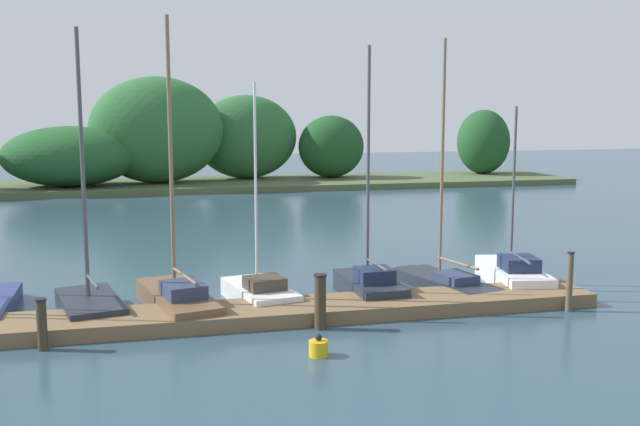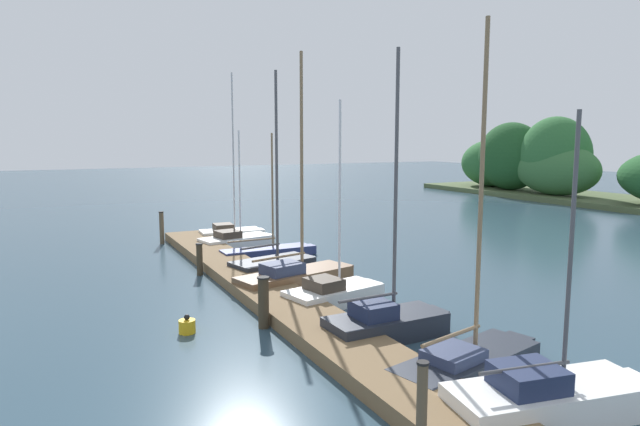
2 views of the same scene
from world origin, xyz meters
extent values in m
cube|color=brown|center=(0.00, 11.29, 0.17)|extent=(21.40, 1.80, 0.35)
cube|color=#4C5B38|center=(0.00, 43.05, 0.20)|extent=(57.23, 8.00, 0.40)
ellipsoid|color=#2D6633|center=(-0.02, 43.09, 3.89)|extent=(8.73, 5.48, 6.99)
ellipsoid|color=#1E4C23|center=(12.14, 44.22, 2.61)|extent=(4.74, 3.67, 4.42)
ellipsoid|color=#235628|center=(-5.43, 42.04, 2.30)|extent=(8.41, 5.73, 3.81)
ellipsoid|color=#2D6633|center=(6.13, 44.95, 3.33)|extent=(7.18, 4.00, 5.86)
ellipsoid|color=#1E4C23|center=(24.13, 44.56, 2.82)|extent=(4.00, 3.76, 4.84)
cube|color=navy|center=(-4.78, 14.96, 0.19)|extent=(0.58, 0.93, 0.35)
cube|color=#232833|center=(-2.29, 12.58, 0.25)|extent=(1.99, 3.20, 0.49)
cube|color=#232833|center=(-2.59, 13.88, 0.22)|extent=(0.90, 0.89, 0.42)
cylinder|color=#4C4C51|center=(-2.34, 12.80, 3.83)|extent=(0.10, 0.10, 6.68)
cylinder|color=#4C4C51|center=(-2.18, 12.10, 1.03)|extent=(0.43, 1.56, 0.08)
cube|color=brown|center=(-0.12, 12.50, 0.27)|extent=(2.14, 4.18, 0.53)
cube|color=brown|center=(-0.53, 14.25, 0.24)|extent=(0.90, 1.13, 0.45)
cube|color=#2D3856|center=(0.00, 12.01, 0.71)|extent=(1.19, 1.38, 0.35)
cylinder|color=#7F6647|center=(-0.19, 12.79, 4.03)|extent=(0.10, 0.10, 6.99)
cylinder|color=#7F6647|center=(0.02, 11.90, 1.09)|extent=(0.54, 1.99, 0.08)
cube|color=white|center=(2.06, 12.78, 0.25)|extent=(1.84, 3.12, 0.50)
cube|color=white|center=(1.79, 14.06, 0.22)|extent=(0.83, 0.86, 0.42)
cube|color=#3D3328|center=(2.13, 12.42, 0.66)|extent=(1.11, 1.05, 0.32)
cylinder|color=silver|center=(2.01, 12.99, 3.20)|extent=(0.07, 0.07, 5.40)
cube|color=#232833|center=(5.09, 12.61, 0.28)|extent=(1.34, 3.01, 0.57)
cube|color=#232833|center=(5.06, 13.95, 0.26)|extent=(0.71, 0.76, 0.48)
cube|color=#1E2847|center=(5.11, 12.24, 0.76)|extent=(0.96, 0.92, 0.37)
cylinder|color=#4C4C51|center=(5.09, 12.84, 3.73)|extent=(0.09, 0.09, 6.32)
cylinder|color=#4C4C51|center=(5.11, 12.10, 1.08)|extent=(0.12, 1.64, 0.07)
cube|color=#232833|center=(7.52, 13.04, 0.18)|extent=(2.02, 3.87, 0.36)
cube|color=#232833|center=(7.13, 14.65, 0.16)|extent=(0.86, 1.05, 0.30)
cube|color=#2D3856|center=(7.62, 12.59, 0.47)|extent=(1.13, 1.29, 0.23)
cylinder|color=#7F6647|center=(7.45, 13.31, 3.77)|extent=(0.09, 0.09, 6.82)
cylinder|color=#7F6647|center=(7.64, 12.51, 0.90)|extent=(0.50, 1.79, 0.08)
cube|color=white|center=(9.65, 12.99, 0.30)|extent=(1.88, 3.76, 0.60)
cube|color=white|center=(9.93, 14.58, 0.27)|extent=(0.85, 1.00, 0.51)
cube|color=#1E2847|center=(9.58, 12.55, 0.79)|extent=(1.13, 1.23, 0.39)
cylinder|color=#4C4C51|center=(9.70, 13.25, 2.94)|extent=(0.08, 0.08, 4.69)
cylinder|color=#4C4C51|center=(9.57, 12.47, 0.97)|extent=(0.37, 1.74, 0.07)
cylinder|color=#3D3323|center=(-3.11, 10.14, 0.55)|extent=(0.22, 0.22, 1.11)
cylinder|color=black|center=(-3.11, 10.14, 1.13)|extent=(0.25, 0.25, 0.04)
cylinder|color=#3D3323|center=(3.11, 10.21, 0.65)|extent=(0.28, 0.28, 1.30)
cylinder|color=black|center=(3.11, 10.21, 1.32)|extent=(0.32, 0.32, 0.04)
cylinder|color=brown|center=(9.74, 10.21, 0.76)|extent=(0.16, 0.16, 1.52)
cylinder|color=black|center=(9.74, 10.21, 1.54)|extent=(0.19, 0.19, 0.04)
cylinder|color=gold|center=(2.62, 8.36, 0.17)|extent=(0.41, 0.41, 0.34)
sphere|color=black|center=(2.62, 8.36, 0.41)|extent=(0.14, 0.14, 0.14)
camera|label=1|loc=(-0.82, -6.02, 5.16)|focal=40.68mm
camera|label=2|loc=(16.04, 5.39, 4.81)|focal=31.22mm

